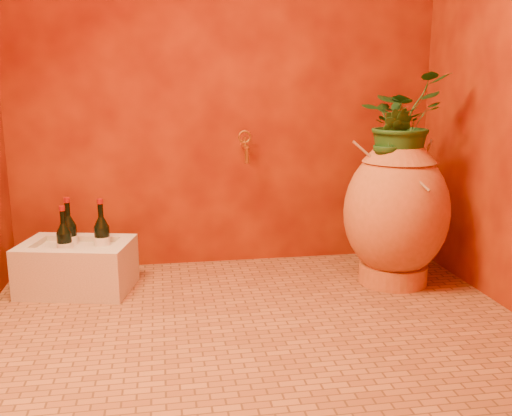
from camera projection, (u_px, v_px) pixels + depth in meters
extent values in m
plane|color=#985E32|center=(255.00, 327.00, 2.58)|extent=(2.50, 2.50, 0.00)
cube|color=#530C04|center=(226.00, 52.00, 3.27)|extent=(2.50, 0.02, 2.50)
cylinder|color=#BC6D35|center=(393.00, 273.00, 3.15)|extent=(0.40, 0.40, 0.11)
ellipsoid|color=#BC6D35|center=(396.00, 212.00, 3.08)|extent=(0.60, 0.60, 0.71)
cone|color=#BC6D35|center=(399.00, 152.00, 3.01)|extent=(0.42, 0.42, 0.11)
torus|color=#BC6D35|center=(400.00, 140.00, 2.99)|extent=(0.25, 0.25, 0.04)
cylinder|color=olive|center=(388.00, 172.00, 2.97)|extent=(0.35, 0.18, 0.32)
cylinder|color=olive|center=(405.00, 168.00, 2.90)|extent=(0.14, 0.34, 0.19)
cylinder|color=olive|center=(423.00, 163.00, 2.96)|extent=(0.20, 0.23, 0.23)
cube|color=beige|center=(77.00, 269.00, 3.01)|extent=(0.63, 0.50, 0.23)
cube|color=beige|center=(80.00, 237.00, 3.13)|extent=(0.56, 0.20, 0.03)
cube|color=beige|center=(72.00, 253.00, 2.84)|extent=(0.56, 0.20, 0.03)
cube|color=beige|center=(27.00, 247.00, 2.94)|extent=(0.12, 0.24, 0.03)
cube|color=beige|center=(123.00, 243.00, 3.02)|extent=(0.12, 0.24, 0.03)
cylinder|color=black|center=(103.00, 244.00, 3.04)|extent=(0.08, 0.08, 0.19)
cone|color=black|center=(101.00, 222.00, 3.01)|extent=(0.08, 0.08, 0.05)
cylinder|color=black|center=(100.00, 210.00, 3.00)|extent=(0.03, 0.03, 0.07)
cylinder|color=maroon|center=(100.00, 201.00, 2.99)|extent=(0.03, 0.03, 0.03)
cylinder|color=silver|center=(103.00, 244.00, 3.04)|extent=(0.08, 0.08, 0.08)
cylinder|color=black|center=(70.00, 243.00, 3.05)|extent=(0.08, 0.08, 0.19)
cone|color=black|center=(68.00, 221.00, 3.02)|extent=(0.08, 0.08, 0.05)
cylinder|color=black|center=(67.00, 209.00, 3.01)|extent=(0.03, 0.03, 0.08)
cylinder|color=maroon|center=(67.00, 200.00, 3.00)|extent=(0.03, 0.03, 0.03)
cylinder|color=silver|center=(70.00, 243.00, 3.05)|extent=(0.08, 0.08, 0.09)
cylinder|color=black|center=(65.00, 250.00, 2.96)|extent=(0.07, 0.07, 0.18)
cone|color=black|center=(63.00, 228.00, 2.93)|extent=(0.07, 0.07, 0.05)
cylinder|color=black|center=(63.00, 217.00, 2.92)|extent=(0.03, 0.03, 0.07)
cylinder|color=maroon|center=(62.00, 208.00, 2.91)|extent=(0.03, 0.03, 0.02)
cylinder|color=silver|center=(65.00, 250.00, 2.96)|extent=(0.08, 0.08, 0.08)
cylinder|color=#AA7F27|center=(245.00, 146.00, 3.33)|extent=(0.03, 0.15, 0.03)
cylinder|color=#AA7F27|center=(247.00, 155.00, 3.26)|extent=(0.02, 0.02, 0.09)
torus|color=#AA7F27|center=(245.00, 137.00, 3.32)|extent=(0.08, 0.01, 0.08)
cylinder|color=#AA7F27|center=(245.00, 142.00, 3.32)|extent=(0.01, 0.01, 0.05)
imported|color=#1C4E1C|center=(401.00, 121.00, 2.99)|extent=(0.58, 0.56, 0.50)
imported|color=#1C4E1C|center=(392.00, 141.00, 2.94)|extent=(0.24, 0.23, 0.34)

